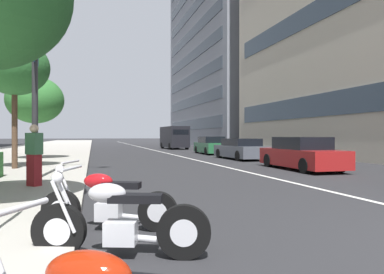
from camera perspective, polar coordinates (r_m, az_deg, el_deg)
sidewalk_right_plaza at (r=32.60m, az=-25.43°, el=-2.30°), size 160.00×10.22×0.15m
lane_centre_stripe at (r=37.66m, az=-6.75°, el=-2.06°), size 110.00×0.16×0.01m
motorcycle_nearest_camera at (r=4.41m, az=-11.88°, el=-13.72°), size 0.88×2.11×1.11m
motorcycle_far_end_row at (r=5.71m, az=-13.76°, el=-10.64°), size 0.96×2.07×1.09m
car_lead_in_lane at (r=15.97m, az=17.52°, el=-2.73°), size 4.68×1.90×1.43m
car_mid_block_traffic at (r=22.16m, az=7.96°, el=-2.00°), size 4.68×1.95×1.31m
car_following_behind at (r=28.31m, az=3.12°, el=-1.44°), size 4.57×1.94×1.43m
delivery_van_ahead at (r=39.21m, az=-2.95°, el=-0.00°), size 5.49×2.30×2.52m
street_lamp_with_banners at (r=12.28m, az=-23.19°, el=19.80°), size 1.26×2.12×9.47m
street_tree_by_lamp_post at (r=16.11m, az=-27.16°, el=10.17°), size 2.72×2.72×5.31m
street_tree_mid_sidewalk at (r=22.33m, az=-24.39°, el=5.55°), size 3.23×3.23×4.80m
pedestrian_on_plaza at (r=10.13m, az=-24.53°, el=-2.69°), size 0.47×0.47×1.64m
office_tower_near_left at (r=59.03m, az=10.37°, el=18.32°), size 28.87×21.28×39.71m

